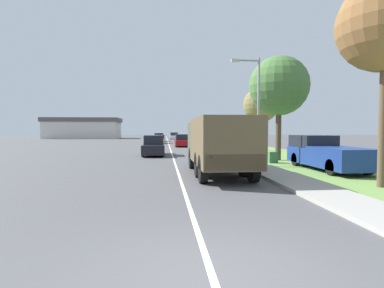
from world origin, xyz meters
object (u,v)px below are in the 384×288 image
at_px(car_second_ahead, 182,141).
at_px(car_farthest_ahead, 174,136).
at_px(car_third_ahead, 159,139).
at_px(car_fourth_ahead, 159,138).
at_px(lamp_post, 255,100).
at_px(car_nearest_ahead, 154,146).
at_px(pickup_truck, 325,153).
at_px(military_truck, 219,142).

relative_size(car_second_ahead, car_farthest_ahead, 0.90).
bearing_deg(car_second_ahead, car_third_ahead, 106.33).
height_order(car_fourth_ahead, lamp_post, lamp_post).
distance_m(car_nearest_ahead, pickup_truck, 13.65).
relative_size(military_truck, lamp_post, 1.14).
relative_size(car_farthest_ahead, pickup_truck, 0.78).
distance_m(military_truck, car_nearest_ahead, 11.75).
xyz_separation_m(car_fourth_ahead, car_farthest_ahead, (3.30, 14.25, 0.00)).
bearing_deg(car_nearest_ahead, military_truck, -73.13).
xyz_separation_m(military_truck, pickup_truck, (6.00, 1.33, -0.66)).
height_order(car_second_ahead, car_farthest_ahead, car_second_ahead).
bearing_deg(pickup_truck, military_truck, -167.53).
relative_size(car_second_ahead, pickup_truck, 0.70).
bearing_deg(car_farthest_ahead, car_nearest_ahead, -94.00).
bearing_deg(car_nearest_ahead, car_fourth_ahead, 90.21).
bearing_deg(car_nearest_ahead, car_third_ahead, 89.72).
xyz_separation_m(car_second_ahead, pickup_truck, (6.28, -22.78, 0.16)).
height_order(car_third_ahead, pickup_truck, pickup_truck).
relative_size(military_truck, car_farthest_ahead, 1.56).
distance_m(car_fourth_ahead, car_farthest_ahead, 14.62).
bearing_deg(military_truck, car_farthest_ahead, 90.22).
relative_size(military_truck, car_second_ahead, 1.74).
bearing_deg(car_farthest_ahead, lamp_post, -86.93).
height_order(car_third_ahead, car_fourth_ahead, car_fourth_ahead).
bearing_deg(car_third_ahead, pickup_truck, -74.29).
relative_size(car_nearest_ahead, car_fourth_ahead, 1.12).
bearing_deg(car_third_ahead, car_farthest_ahead, 82.17).
height_order(car_nearest_ahead, lamp_post, lamp_post).
distance_m(car_second_ahead, lamp_post, 21.49).
xyz_separation_m(car_fourth_ahead, lamp_post, (6.17, -39.38, 3.12)).
bearing_deg(car_farthest_ahead, military_truck, -89.78).
relative_size(car_second_ahead, car_third_ahead, 1.02).
distance_m(car_nearest_ahead, car_third_ahead, 23.15).
xyz_separation_m(car_nearest_ahead, car_second_ahead, (3.12, 12.89, -0.04)).
height_order(car_farthest_ahead, pickup_truck, pickup_truck).
relative_size(military_truck, car_third_ahead, 1.78).
relative_size(car_nearest_ahead, car_second_ahead, 1.20).
height_order(car_nearest_ahead, car_third_ahead, car_nearest_ahead).
xyz_separation_m(car_fourth_ahead, pickup_truck, (9.52, -41.10, 0.17)).
bearing_deg(car_second_ahead, car_nearest_ahead, -103.62).
distance_m(military_truck, car_fourth_ahead, 42.58).
bearing_deg(car_farthest_ahead, car_fourth_ahead, -103.03).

